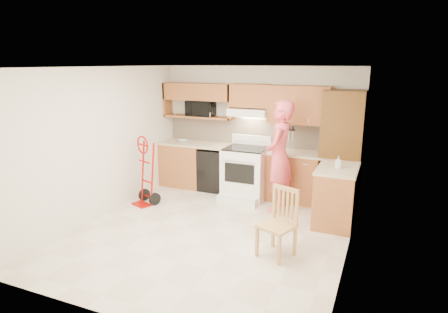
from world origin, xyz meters
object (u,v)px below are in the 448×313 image
Objects in this scene: person at (279,156)px; hand_truck at (144,174)px; microwave at (201,108)px; dining_chair at (277,223)px; range at (245,169)px.

person is 2.47m from hand_truck.
person reaches higher than hand_truck.
microwave is 1.85m from hand_truck.
dining_chair is (2.30, -2.41, -1.18)m from microwave.
dining_chair is (0.44, -1.67, -0.51)m from person.
range is 1.01× the size of hand_truck.
microwave is at bearing 93.89° from hand_truck.
range is at bearing -113.12° from person.
range is (1.13, -0.44, -1.06)m from microwave.
microwave is 0.48× the size of range.
hand_truck is at bearing -179.22° from dining_chair.
microwave is at bearing 158.70° from range.
microwave reaches higher than hand_truck.
range is 0.89m from person.
range reaches higher than hand_truck.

